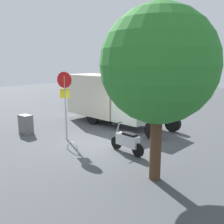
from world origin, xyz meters
TOP-DOWN VIEW (x-y plane):
  - ground_plane at (0.00, 0.00)m, footprint 60.00×60.00m
  - box_truck_near at (2.37, -3.14)m, footprint 7.25×2.34m
  - motorcycle at (-1.72, 0.22)m, footprint 1.81×0.55m
  - stop_sign at (1.63, 0.80)m, footprint 0.71×0.33m
  - street_tree at (-3.83, 1.43)m, footprint 3.54×3.54m
  - utility_cabinet at (4.11, 1.59)m, footprint 0.75×0.51m
  - bike_rack_hoop at (0.13, 1.63)m, footprint 0.85×0.12m

SIDE VIEW (x-z plane):
  - ground_plane at x=0.00m, z-range 0.00..0.00m
  - bike_rack_hoop at x=0.13m, z-range -0.43..0.43m
  - utility_cabinet at x=4.11m, z-range 0.00..1.00m
  - motorcycle at x=-1.72m, z-range -0.08..1.12m
  - box_truck_near at x=2.37m, z-range 0.14..3.10m
  - stop_sign at x=1.63m, z-range 0.55..3.86m
  - street_tree at x=-3.83m, z-range 0.93..6.37m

